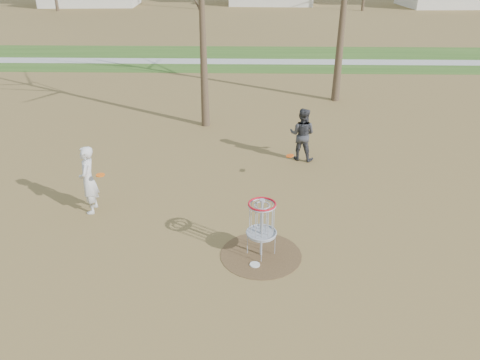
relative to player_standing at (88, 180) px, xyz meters
name	(u,v)px	position (x,y,z in m)	size (l,w,h in m)	color
ground	(261,255)	(4.31, -1.85, -0.88)	(160.00, 160.00, 0.00)	brown
green_band	(256,58)	(4.31, 19.15, -0.88)	(160.00, 8.00, 0.01)	#2D5119
footpath	(256,61)	(4.31, 18.15, -0.87)	(160.00, 1.50, 0.01)	#9E9E99
dirt_circle	(261,255)	(4.31, -1.85, -0.88)	(1.80, 1.80, 0.01)	#47331E
player_standing	(88,180)	(0.00, 0.00, 0.00)	(0.64, 0.42, 1.77)	silver
player_throwing	(302,134)	(5.67, 3.48, -0.04)	(0.82, 0.64, 1.69)	#323237
disc_grounded	(255,265)	(4.17, -2.23, -0.86)	(0.22, 0.22, 0.02)	silver
discs_in_play	(206,164)	(2.89, 0.81, 0.10)	(4.98, 2.14, 0.30)	#E44D0C
disc_golf_basket	(262,219)	(4.31, -1.85, 0.03)	(0.64, 0.64, 1.35)	#9EA3AD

